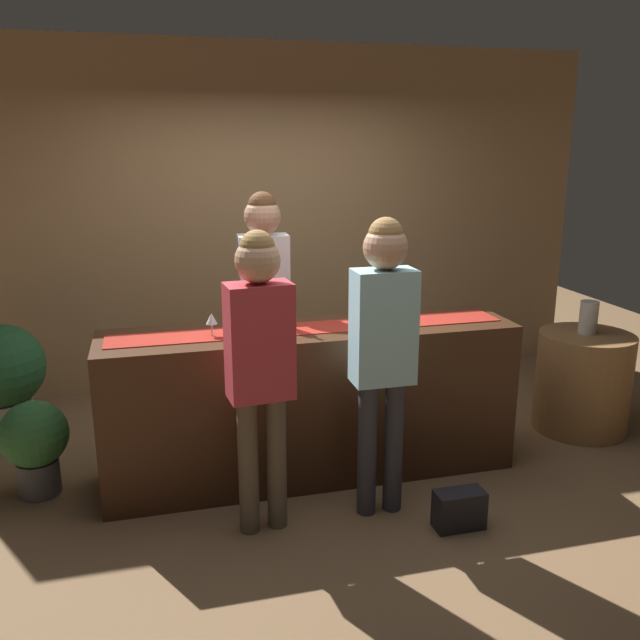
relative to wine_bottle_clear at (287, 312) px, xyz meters
The scene contains 16 objects.
ground_plane 1.10m from the wine_bottle_clear, ahead, with size 10.00×10.00×0.00m, color brown.
back_wall 1.93m from the wine_bottle_clear, 85.62° to the left, with size 6.00×0.12×2.90m, color tan.
bar_counter 0.62m from the wine_bottle_clear, ahead, with size 2.60×0.60×0.98m, color #3D2314.
counter_runner_cloth 0.18m from the wine_bottle_clear, ahead, with size 2.47×0.28×0.01m, color maroon.
wine_bottle_clear is the anchor object (origin of this frame).
wine_bottle_amber 0.32m from the wine_bottle_clear, behind, with size 0.07×0.07×0.30m.
wine_glass_near_customer 0.46m from the wine_bottle_clear, ahead, with size 0.07×0.07×0.14m.
wine_glass_mid_counter 0.47m from the wine_bottle_clear, behind, with size 0.07×0.07×0.14m.
bartender 0.57m from the wine_bottle_clear, 94.55° to the left, with size 0.35×0.25×1.78m.
customer_sipping 0.71m from the wine_bottle_clear, 54.51° to the right, with size 0.34×0.24×1.72m.
customer_browsing 0.65m from the wine_bottle_clear, 114.86° to the right, with size 0.36×0.23×1.67m.
round_side_table 2.38m from the wine_bottle_clear, ahead, with size 0.68×0.68×0.74m, color olive.
vase_on_side_table 2.29m from the wine_bottle_clear, ahead, with size 0.13×0.13×0.24m, color #B7B2A8.
potted_plant_tall 2.17m from the wine_bottle_clear, 152.36° to the left, with size 0.59×0.59×0.87m.
potted_plant_small 1.72m from the wine_bottle_clear, behind, with size 0.41×0.41×0.60m.
handbag 1.52m from the wine_bottle_clear, 47.76° to the right, with size 0.28×0.14×0.22m, color black.
Camera 1 is at (-0.95, -3.85, 2.09)m, focal length 37.29 mm.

